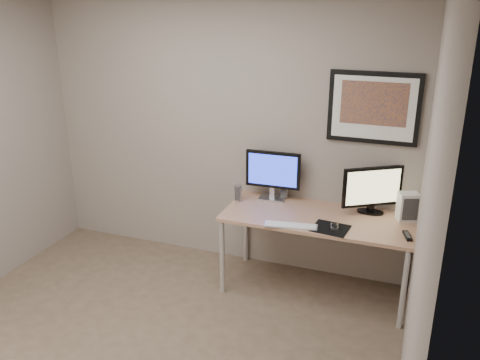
{
  "coord_description": "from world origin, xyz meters",
  "views": [
    {
      "loc": [
        1.73,
        -2.59,
        2.5
      ],
      "look_at": [
        0.38,
        1.1,
        1.06
      ],
      "focal_mm": 38.0,
      "sensor_mm": 36.0,
      "label": 1
    }
  ],
  "objects_px": {
    "fan_unit": "(408,207)",
    "desk": "(317,223)",
    "monitor_tv": "(372,189)",
    "framed_art": "(374,108)",
    "monitor_large": "(273,173)",
    "speaker_right": "(284,188)",
    "keyboard": "(291,225)",
    "speaker_left": "(238,192)"
  },
  "relations": [
    {
      "from": "fan_unit",
      "to": "monitor_tv",
      "type": "bearing_deg",
      "value": 148.37
    },
    {
      "from": "monitor_large",
      "to": "keyboard",
      "type": "bearing_deg",
      "value": -60.74
    },
    {
      "from": "monitor_tv",
      "to": "fan_unit",
      "type": "xyz_separation_m",
      "value": [
        0.3,
        -0.04,
        -0.1
      ]
    },
    {
      "from": "monitor_tv",
      "to": "speaker_left",
      "type": "distance_m",
      "value": 1.18
    },
    {
      "from": "speaker_left",
      "to": "fan_unit",
      "type": "xyz_separation_m",
      "value": [
        1.47,
        0.09,
        0.04
      ]
    },
    {
      "from": "desk",
      "to": "monitor_tv",
      "type": "xyz_separation_m",
      "value": [
        0.41,
        0.21,
        0.29
      ]
    },
    {
      "from": "desk",
      "to": "speaker_right",
      "type": "relative_size",
      "value": 8.2
    },
    {
      "from": "monitor_large",
      "to": "monitor_tv",
      "type": "xyz_separation_m",
      "value": [
        0.88,
        -0.01,
        -0.03
      ]
    },
    {
      "from": "monitor_tv",
      "to": "framed_art",
      "type": "bearing_deg",
      "value": 84.85
    },
    {
      "from": "fan_unit",
      "to": "framed_art",
      "type": "bearing_deg",
      "value": 132.66
    },
    {
      "from": "desk",
      "to": "speaker_left",
      "type": "height_order",
      "value": "speaker_left"
    },
    {
      "from": "speaker_left",
      "to": "desk",
      "type": "bearing_deg",
      "value": -18.78
    },
    {
      "from": "keyboard",
      "to": "desk",
      "type": "bearing_deg",
      "value": 50.54
    },
    {
      "from": "framed_art",
      "to": "keyboard",
      "type": "relative_size",
      "value": 1.74
    },
    {
      "from": "desk",
      "to": "monitor_tv",
      "type": "relative_size",
      "value": 3.44
    },
    {
      "from": "desk",
      "to": "monitor_tv",
      "type": "bearing_deg",
      "value": 27.56
    },
    {
      "from": "desk",
      "to": "fan_unit",
      "type": "relative_size",
      "value": 6.63
    },
    {
      "from": "keyboard",
      "to": "fan_unit",
      "type": "xyz_separation_m",
      "value": [
        0.88,
        0.45,
        0.11
      ]
    },
    {
      "from": "framed_art",
      "to": "monitor_large",
      "type": "xyz_separation_m",
      "value": [
        -0.82,
        -0.11,
        -0.64
      ]
    },
    {
      "from": "fan_unit",
      "to": "desk",
      "type": "bearing_deg",
      "value": 170.24
    },
    {
      "from": "monitor_tv",
      "to": "desk",
      "type": "bearing_deg",
      "value": 175.05
    },
    {
      "from": "speaker_right",
      "to": "fan_unit",
      "type": "distance_m",
      "value": 1.1
    },
    {
      "from": "keyboard",
      "to": "fan_unit",
      "type": "distance_m",
      "value": 0.99
    },
    {
      "from": "monitor_large",
      "to": "speaker_left",
      "type": "distance_m",
      "value": 0.36
    },
    {
      "from": "keyboard",
      "to": "fan_unit",
      "type": "relative_size",
      "value": 1.79
    },
    {
      "from": "speaker_right",
      "to": "fan_unit",
      "type": "bearing_deg",
      "value": -13.81
    },
    {
      "from": "keyboard",
      "to": "speaker_left",
      "type": "bearing_deg",
      "value": 139.14
    },
    {
      "from": "framed_art",
      "to": "keyboard",
      "type": "xyz_separation_m",
      "value": [
        -0.52,
        -0.61,
        -0.88
      ]
    },
    {
      "from": "desk",
      "to": "monitor_tv",
      "type": "height_order",
      "value": "monitor_tv"
    },
    {
      "from": "monitor_tv",
      "to": "keyboard",
      "type": "xyz_separation_m",
      "value": [
        -0.58,
        -0.5,
        -0.22
      ]
    },
    {
      "from": "desk",
      "to": "framed_art",
      "type": "distance_m",
      "value": 1.07
    },
    {
      "from": "desk",
      "to": "speaker_left",
      "type": "relative_size",
      "value": 10.09
    },
    {
      "from": "desk",
      "to": "monitor_large",
      "type": "bearing_deg",
      "value": 154.54
    },
    {
      "from": "speaker_left",
      "to": "fan_unit",
      "type": "distance_m",
      "value": 1.47
    },
    {
      "from": "fan_unit",
      "to": "speaker_left",
      "type": "bearing_deg",
      "value": 160.13
    },
    {
      "from": "monitor_large",
      "to": "keyboard",
      "type": "distance_m",
      "value": 0.64
    },
    {
      "from": "desk",
      "to": "framed_art",
      "type": "xyz_separation_m",
      "value": [
        0.35,
        0.33,
        0.96
      ]
    },
    {
      "from": "monitor_large",
      "to": "speaker_left",
      "type": "xyz_separation_m",
      "value": [
        -0.28,
        -0.14,
        -0.17
      ]
    },
    {
      "from": "desk",
      "to": "keyboard",
      "type": "bearing_deg",
      "value": -120.33
    },
    {
      "from": "monitor_large",
      "to": "keyboard",
      "type": "relative_size",
      "value": 1.16
    },
    {
      "from": "speaker_right",
      "to": "desk",
      "type": "bearing_deg",
      "value": -45.2
    },
    {
      "from": "framed_art",
      "to": "monitor_large",
      "type": "height_order",
      "value": "framed_art"
    }
  ]
}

